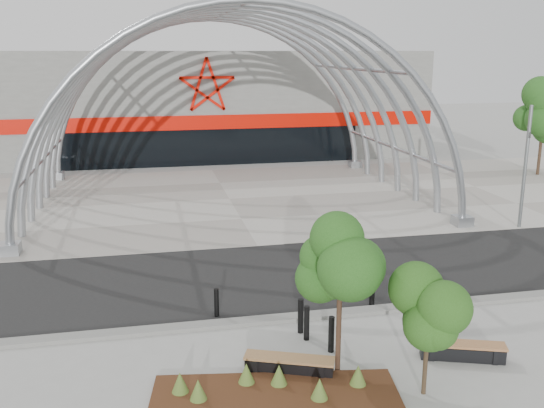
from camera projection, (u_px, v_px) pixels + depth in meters
The scene contains 18 objects.
ground at pixel (298, 315), 18.95m from camera, with size 140.00×140.00×0.00m, color #9A9A95.
road at pixel (275, 275), 22.26m from camera, with size 140.00×7.00×0.02m, color black.
forecourt at pixel (229, 199), 33.64m from camera, with size 60.00×17.00×0.04m, color gray.
kerb at pixel (300, 317), 18.70m from camera, with size 60.00×0.50×0.12m, color slate.
arena_building at pixel (198, 101), 49.68m from camera, with size 34.00×15.24×8.00m.
vault_canopy at pixel (229, 199), 33.64m from camera, with size 20.80×15.80×20.36m.
planting_bed at pixel (272, 390), 14.52m from camera, with size 6.11×2.70×0.62m.
signal_pole at pixel (525, 165), 27.55m from camera, with size 0.30×0.81×5.69m.
street_tree_0 at pixel (341, 260), 14.88m from camera, with size 1.85×1.85×4.23m.
street_tree_1 at pixel (429, 305), 14.06m from camera, with size 1.36×1.36×3.22m.
bench_0 at pixel (289, 366), 15.44m from camera, with size 2.32×1.33×0.48m.
bench_1 at pixel (462, 351), 16.20m from camera, with size 2.28×1.21×0.47m.
bollard_0 at pixel (217, 303), 18.73m from camera, with size 0.15×0.15×0.93m, color black.
bollard_1 at pixel (301, 316), 17.66m from camera, with size 0.17×0.17×1.05m, color black.
bollard_2 at pixel (307, 323), 17.23m from camera, with size 0.16×0.16×1.02m, color black.
bollard_3 at pixel (331, 334), 16.53m from camera, with size 0.17×0.17×1.04m, color black.
bollard_4 at pixel (372, 291), 19.48m from camera, with size 0.17×0.17×1.07m, color black.
bg_tree_1 at pixel (544, 111), 39.17m from camera, with size 2.70×2.70×5.91m.
Camera 1 is at (-4.43, -16.95, 8.05)m, focal length 40.00 mm.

